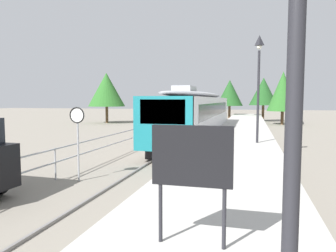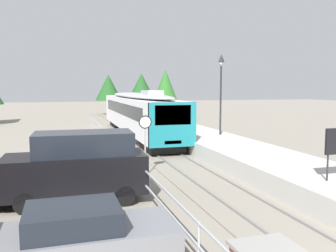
{
  "view_description": "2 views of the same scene",
  "coord_description": "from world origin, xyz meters",
  "px_view_note": "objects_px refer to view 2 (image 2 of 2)",
  "views": [
    {
      "loc": [
        3.92,
        1.57,
        3.07
      ],
      "look_at": [
        0.0,
        16.36,
        1.8
      ],
      "focal_mm": 33.9,
      "sensor_mm": 36.0,
      "label": 1
    },
    {
      "loc": [
        -6.01,
        -3.78,
        4.07
      ],
      "look_at": [
        0.0,
        16.36,
        1.8
      ],
      "focal_mm": 38.18,
      "sensor_mm": 36.0,
      "label": 2
    }
  ],
  "objects_px": {
    "platform_lamp_mid_platform": "(221,79)",
    "parked_hatchback_grey": "(83,238)",
    "speed_limit_sign": "(145,130)",
    "parked_van_black": "(78,166)",
    "commuter_train": "(138,111)"
  },
  "relations": [
    {
      "from": "platform_lamp_mid_platform",
      "to": "speed_limit_sign",
      "type": "relative_size",
      "value": 1.91
    },
    {
      "from": "commuter_train",
      "to": "speed_limit_sign",
      "type": "xyz_separation_m",
      "value": [
        -2.37,
        -12.94,
        -0.02
      ]
    },
    {
      "from": "commuter_train",
      "to": "parked_van_black",
      "type": "height_order",
      "value": "commuter_train"
    },
    {
      "from": "commuter_train",
      "to": "platform_lamp_mid_platform",
      "type": "bearing_deg",
      "value": -58.57
    },
    {
      "from": "commuter_train",
      "to": "parked_hatchback_grey",
      "type": "height_order",
      "value": "commuter_train"
    },
    {
      "from": "platform_lamp_mid_platform",
      "to": "parked_van_black",
      "type": "relative_size",
      "value": 1.08
    },
    {
      "from": "speed_limit_sign",
      "to": "parked_hatchback_grey",
      "type": "bearing_deg",
      "value": -111.93
    },
    {
      "from": "platform_lamp_mid_platform",
      "to": "parked_hatchback_grey",
      "type": "xyz_separation_m",
      "value": [
        -9.87,
        -14.21,
        -3.83
      ]
    },
    {
      "from": "commuter_train",
      "to": "parked_hatchback_grey",
      "type": "relative_size",
      "value": 4.87
    },
    {
      "from": "speed_limit_sign",
      "to": "parked_van_black",
      "type": "bearing_deg",
      "value": -135.97
    },
    {
      "from": "commuter_train",
      "to": "parked_van_black",
      "type": "relative_size",
      "value": 3.93
    },
    {
      "from": "speed_limit_sign",
      "to": "parked_hatchback_grey",
      "type": "distance_m",
      "value": 8.9
    },
    {
      "from": "platform_lamp_mid_platform",
      "to": "speed_limit_sign",
      "type": "distance_m",
      "value": 9.28
    },
    {
      "from": "speed_limit_sign",
      "to": "parked_van_black",
      "type": "height_order",
      "value": "speed_limit_sign"
    },
    {
      "from": "parked_hatchback_grey",
      "to": "speed_limit_sign",
      "type": "bearing_deg",
      "value": 68.07
    }
  ]
}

